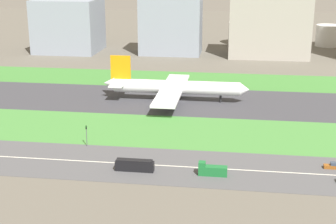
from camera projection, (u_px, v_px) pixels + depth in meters
ground_plane at (182, 101)px, 223.38m from camera, size 800.00×800.00×0.00m
runway at (182, 101)px, 223.37m from camera, size 280.00×46.00×0.10m
grass_median_north at (191, 80)px, 262.16m from camera, size 280.00×36.00×0.10m
grass_median_south at (169, 131)px, 184.57m from camera, size 280.00×36.00×0.10m
highway at (154, 165)px, 154.30m from camera, size 280.00×28.00×0.10m
highway_centerline at (154, 165)px, 154.28m from camera, size 266.00×0.50×0.01m
airliner at (173, 87)px, 222.09m from camera, size 65.00×56.00×19.70m
bus_0 at (135, 165)px, 149.74m from camera, size 11.60×2.50×3.50m
car_3 at (332, 166)px, 151.58m from camera, size 4.40×1.80×2.00m
truck_0 at (212, 170)px, 146.69m from camera, size 8.40×2.50×4.00m
traffic_light at (86, 134)px, 168.74m from camera, size 0.36×0.50×7.20m
terminal_building at (69, 25)px, 338.18m from camera, size 41.07×37.77×34.85m
hangar_building at (171, 22)px, 327.86m from camera, size 39.48×24.97×41.53m
office_tower at (269, 26)px, 319.71m from camera, size 50.05×31.65×39.23m
fuel_tank_west at (245, 33)px, 367.67m from camera, size 24.12×24.12×15.95m
fuel_tank_centre at (292, 33)px, 362.92m from camera, size 16.59×16.59×17.38m
fuel_tank_east at (328, 36)px, 359.88m from camera, size 17.18×17.18×15.20m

